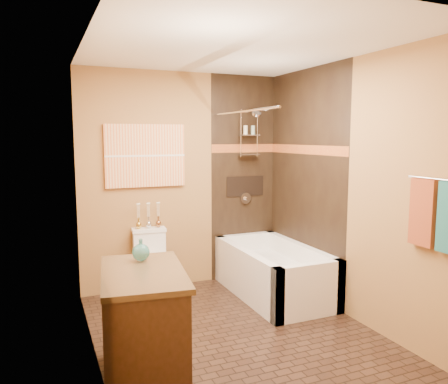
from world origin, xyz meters
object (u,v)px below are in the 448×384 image
sunset_painting (145,156)px  vanity (143,327)px  toilet (153,264)px  bathtub (273,275)px

sunset_painting → vanity: size_ratio=0.90×
toilet → vanity: 1.71m
sunset_painting → toilet: (0.00, -0.25, -1.18)m
vanity → toilet: bearing=81.7°
toilet → vanity: (-0.48, -1.64, 0.04)m
sunset_painting → toilet: bearing=-90.0°
bathtub → toilet: toilet is taller
bathtub → toilet: size_ratio=2.03×
sunset_painting → bathtub: (1.25, -0.73, -1.33)m
toilet → sunset_painting: bearing=95.8°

